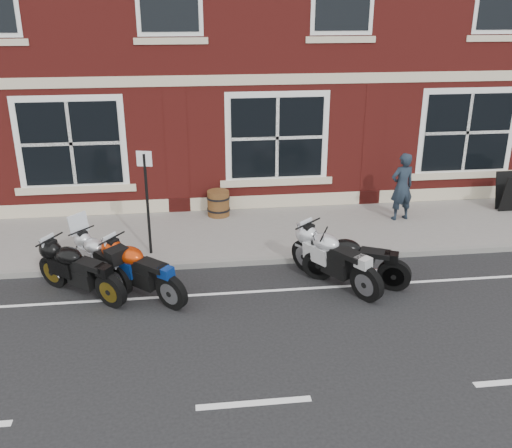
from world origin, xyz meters
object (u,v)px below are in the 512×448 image
at_px(a_board_sign, 510,192).
at_px(barrel_planter, 218,203).
at_px(moto_sport_silver, 335,256).
at_px(parking_sign, 147,196).
at_px(pedestrian_left, 402,187).
at_px(moto_naked_black, 354,258).
at_px(moto_sport_red, 141,268).
at_px(moto_touring_silver, 101,256).
at_px(moto_sport_black, 80,268).

relative_size(a_board_sign, barrel_planter, 1.53).
distance_m(moto_sport_silver, parking_sign, 4.04).
distance_m(pedestrian_left, parking_sign, 6.16).
bearing_deg(moto_naked_black, moto_sport_red, 115.78).
xyz_separation_m(moto_touring_silver, a_board_sign, (9.90, 2.53, 0.09)).
bearing_deg(moto_sport_silver, moto_touring_silver, 138.50).
distance_m(moto_sport_black, moto_sport_silver, 4.79).
height_order(moto_touring_silver, moto_sport_silver, moto_touring_silver).
xyz_separation_m(moto_sport_black, pedestrian_left, (7.21, 2.82, 0.40)).
distance_m(moto_sport_red, parking_sign, 1.87).
distance_m(moto_sport_red, barrel_planter, 4.14).
height_order(moto_naked_black, pedestrian_left, pedestrian_left).
bearing_deg(moto_sport_black, pedestrian_left, -29.86).
relative_size(barrel_planter, parking_sign, 0.29).
xyz_separation_m(moto_sport_red, moto_naked_black, (4.05, -0.02, -0.02)).
relative_size(moto_sport_silver, pedestrian_left, 1.20).
bearing_deg(parking_sign, moto_touring_silver, -119.62).
bearing_deg(moto_sport_silver, barrel_planter, 85.48).
xyz_separation_m(moto_sport_red, barrel_planter, (1.67, 3.79, -0.12)).
relative_size(moto_sport_red, moto_naked_black, 0.86).
height_order(moto_sport_black, barrel_planter, moto_sport_black).
relative_size(moto_touring_silver, moto_naked_black, 0.84).
bearing_deg(parking_sign, pedestrian_left, 25.99).
distance_m(moto_touring_silver, moto_naked_black, 4.91).
distance_m(moto_touring_silver, pedestrian_left, 7.26).
relative_size(moto_sport_black, parking_sign, 0.79).
height_order(moto_touring_silver, pedestrian_left, pedestrian_left).
height_order(moto_naked_black, a_board_sign, a_board_sign).
xyz_separation_m(moto_touring_silver, barrel_planter, (2.48, 3.06, -0.08)).
height_order(moto_sport_red, parking_sign, parking_sign).
height_order(moto_touring_silver, moto_sport_red, moto_touring_silver).
bearing_deg(moto_sport_red, moto_sport_silver, -46.37).
height_order(a_board_sign, barrel_planter, a_board_sign).
relative_size(pedestrian_left, barrel_planter, 2.61).
bearing_deg(moto_touring_silver, barrel_planter, 14.74).
bearing_deg(moto_touring_silver, a_board_sign, -21.98).
distance_m(moto_sport_silver, barrel_planter, 4.28).
bearing_deg(barrel_planter, moto_sport_red, -113.77).
xyz_separation_m(moto_touring_silver, parking_sign, (0.89, 0.94, 0.89)).
bearing_deg(moto_sport_red, parking_sign, 40.66).
distance_m(moto_sport_black, a_board_sign, 10.67).
relative_size(moto_sport_red, moto_sport_black, 0.95).
relative_size(moto_sport_silver, barrel_planter, 3.13).
xyz_separation_m(moto_sport_red, moto_sport_silver, (3.67, 0.01, 0.03)).
height_order(barrel_planter, parking_sign, parking_sign).
bearing_deg(moto_sport_silver, parking_sign, 122.80).
height_order(moto_sport_silver, pedestrian_left, pedestrian_left).
distance_m(moto_naked_black, barrel_planter, 4.49).
bearing_deg(moto_sport_black, parking_sign, 0.28).
bearing_deg(moto_touring_silver, parking_sign, 10.37).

